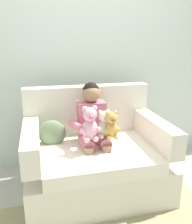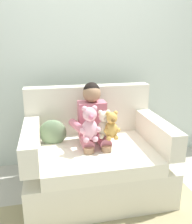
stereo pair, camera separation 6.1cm
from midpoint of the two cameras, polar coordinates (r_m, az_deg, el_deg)
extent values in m
plane|color=#ADA89E|center=(2.50, 0.72, -18.04)|extent=(8.00, 8.00, 0.00)
cube|color=silver|center=(2.79, -2.64, 14.11)|extent=(6.00, 0.10, 2.60)
cube|color=silver|center=(2.41, 0.73, -14.57)|extent=(1.30, 0.91, 0.36)
cube|color=white|center=(2.23, 1.16, -10.26)|extent=(1.02, 0.77, 0.12)
cube|color=silver|center=(2.53, -1.14, 0.69)|extent=(1.30, 0.14, 0.50)
cube|color=silver|center=(2.11, -14.39, -7.14)|extent=(0.14, 0.77, 0.24)
cube|color=silver|center=(2.35, 15.10, -4.71)|extent=(0.14, 0.77, 0.24)
cube|color=#C66B7F|center=(2.31, -0.22, -1.64)|extent=(0.26, 0.16, 0.34)
sphere|color=#9E7556|center=(2.24, -0.23, 4.45)|extent=(0.17, 0.17, 0.17)
sphere|color=black|center=(2.24, -0.28, 5.14)|extent=(0.16, 0.16, 0.16)
cylinder|color=#C66B7F|center=(2.24, -1.55, -6.95)|extent=(0.11, 0.26, 0.11)
cylinder|color=#9E7556|center=(2.19, -0.88, -11.90)|extent=(0.09, 0.09, 0.30)
cylinder|color=#C66B7F|center=(2.27, 2.46, -6.61)|extent=(0.11, 0.26, 0.11)
cylinder|color=#9E7556|center=(2.22, 3.26, -11.47)|extent=(0.09, 0.09, 0.30)
cylinder|color=#C66B7F|center=(2.18, -3.70, -3.40)|extent=(0.13, 0.27, 0.07)
cylinder|color=#C66B7F|center=(2.24, 4.42, -2.81)|extent=(0.13, 0.27, 0.07)
ellipsoid|color=silver|center=(2.17, 2.72, -3.97)|extent=(0.12, 0.10, 0.15)
sphere|color=silver|center=(2.12, 2.83, -1.09)|extent=(0.10, 0.10, 0.10)
sphere|color=tan|center=(2.08, 3.14, -1.66)|extent=(0.04, 0.04, 0.04)
sphere|color=silver|center=(2.10, 1.88, -0.07)|extent=(0.04, 0.04, 0.04)
sphere|color=silver|center=(2.12, 1.45, -4.17)|extent=(0.04, 0.04, 0.04)
sphere|color=silver|center=(2.14, 2.15, -5.89)|extent=(0.04, 0.04, 0.04)
sphere|color=silver|center=(2.12, 3.73, 0.05)|extent=(0.04, 0.04, 0.04)
sphere|color=silver|center=(2.15, 4.38, -3.93)|extent=(0.04, 0.04, 0.04)
sphere|color=silver|center=(2.16, 3.84, -5.74)|extent=(0.04, 0.04, 0.04)
ellipsoid|color=gold|center=(2.14, 4.46, -4.31)|extent=(0.12, 0.10, 0.16)
sphere|color=gold|center=(2.09, 4.62, -1.38)|extent=(0.10, 0.10, 0.10)
sphere|color=brown|center=(2.05, 4.97, -1.97)|extent=(0.04, 0.04, 0.04)
sphere|color=gold|center=(2.07, 3.67, -0.35)|extent=(0.04, 0.04, 0.04)
sphere|color=gold|center=(2.09, 3.21, -4.53)|extent=(0.04, 0.04, 0.04)
sphere|color=gold|center=(2.11, 3.92, -6.28)|extent=(0.04, 0.04, 0.04)
sphere|color=gold|center=(2.09, 5.53, -0.23)|extent=(0.04, 0.04, 0.04)
sphere|color=gold|center=(2.12, 6.17, -4.28)|extent=(0.04, 0.04, 0.04)
sphere|color=gold|center=(2.13, 5.62, -6.12)|extent=(0.04, 0.04, 0.04)
ellipsoid|color=#EAA8BC|center=(2.09, -0.70, -4.20)|extent=(0.14, 0.12, 0.19)
sphere|color=#EAA8BC|center=(2.04, -0.65, -0.54)|extent=(0.12, 0.12, 0.12)
sphere|color=#CC6684|center=(1.99, -0.33, -1.26)|extent=(0.05, 0.05, 0.05)
sphere|color=#EAA8BC|center=(2.02, -1.88, 0.76)|extent=(0.05, 0.05, 0.05)
sphere|color=#EAA8BC|center=(2.05, -2.40, -4.46)|extent=(0.05, 0.05, 0.05)
sphere|color=#EAA8BC|center=(2.06, -1.48, -6.64)|extent=(0.05, 0.05, 0.05)
sphere|color=#EAA8BC|center=(2.04, 0.50, 0.90)|extent=(0.05, 0.05, 0.05)
sphere|color=#EAA8BC|center=(2.07, 1.37, -4.17)|extent=(0.05, 0.05, 0.05)
sphere|color=#EAA8BC|center=(2.08, 0.69, -6.46)|extent=(0.05, 0.05, 0.05)
ellipsoid|color=slate|center=(2.34, -9.51, -4.91)|extent=(0.27, 0.14, 0.26)
camera|label=1|loc=(0.03, -89.17, 0.25)|focal=38.37mm
camera|label=2|loc=(0.03, 90.83, -0.25)|focal=38.37mm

